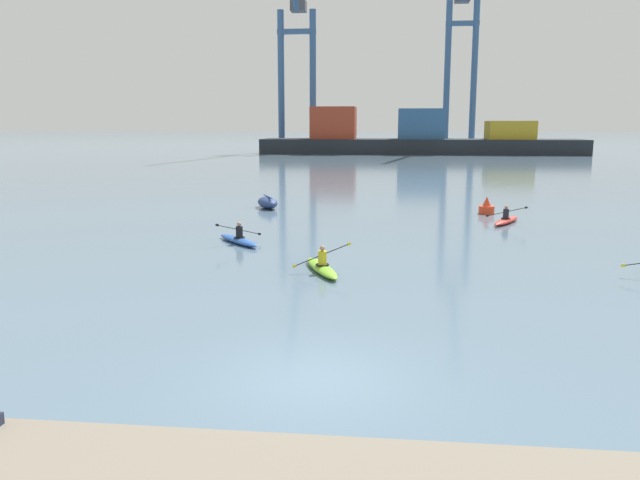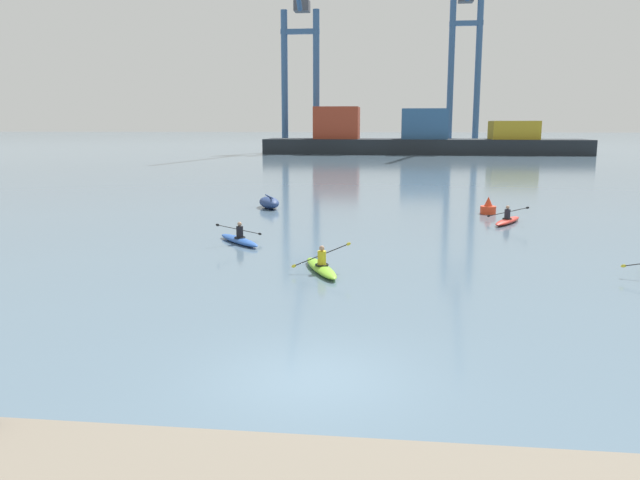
{
  "view_description": "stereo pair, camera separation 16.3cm",
  "coord_description": "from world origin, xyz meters",
  "px_view_note": "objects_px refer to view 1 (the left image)",
  "views": [
    {
      "loc": [
        1.43,
        -12.15,
        5.13
      ],
      "look_at": [
        -1.29,
        12.35,
        0.6
      ],
      "focal_mm": 35.47,
      "sensor_mm": 36.0,
      "label": 1
    },
    {
      "loc": [
        1.59,
        -12.13,
        5.13
      ],
      "look_at": [
        -1.29,
        12.35,
        0.6
      ],
      "focal_mm": 35.47,
      "sensor_mm": 36.0,
      "label": 2
    }
  ],
  "objects_px": {
    "container_barge": "(415,139)",
    "kayak_red": "(506,220)",
    "gantry_crane_west_mid": "(462,48)",
    "kayak_blue": "(239,239)",
    "gantry_crane_west": "(296,53)",
    "channel_buoy": "(487,207)",
    "capsized_dinghy": "(268,203)",
    "kayak_lime": "(322,267)"
  },
  "relations": [
    {
      "from": "capsized_dinghy",
      "to": "kayak_red",
      "type": "relative_size",
      "value": 0.86
    },
    {
      "from": "gantry_crane_west",
      "to": "kayak_blue",
      "type": "bearing_deg",
      "value": -83.17
    },
    {
      "from": "capsized_dinghy",
      "to": "kayak_lime",
      "type": "bearing_deg",
      "value": -72.73
    },
    {
      "from": "gantry_crane_west_mid",
      "to": "kayak_red",
      "type": "xyz_separation_m",
      "value": [
        -7.09,
        -94.27,
        -19.32
      ]
    },
    {
      "from": "kayak_blue",
      "to": "gantry_crane_west_mid",
      "type": "bearing_deg",
      "value": 78.98
    },
    {
      "from": "gantry_crane_west",
      "to": "kayak_red",
      "type": "distance_m",
      "value": 89.78
    },
    {
      "from": "gantry_crane_west_mid",
      "to": "capsized_dinghy",
      "type": "height_order",
      "value": "gantry_crane_west_mid"
    },
    {
      "from": "capsized_dinghy",
      "to": "kayak_blue",
      "type": "bearing_deg",
      "value": -85.2
    },
    {
      "from": "gantry_crane_west_mid",
      "to": "kayak_red",
      "type": "distance_m",
      "value": 96.49
    },
    {
      "from": "container_barge",
      "to": "kayak_red",
      "type": "relative_size",
      "value": 16.75
    },
    {
      "from": "gantry_crane_west_mid",
      "to": "kayak_lime",
      "type": "relative_size",
      "value": 12.55
    },
    {
      "from": "gantry_crane_west",
      "to": "gantry_crane_west_mid",
      "type": "xyz_separation_m",
      "value": [
        30.74,
        9.5,
        1.57
      ]
    },
    {
      "from": "gantry_crane_west",
      "to": "kayak_red",
      "type": "bearing_deg",
      "value": -74.41
    },
    {
      "from": "kayak_blue",
      "to": "kayak_red",
      "type": "height_order",
      "value": "kayak_red"
    },
    {
      "from": "container_barge",
      "to": "kayak_red",
      "type": "distance_m",
      "value": 79.05
    },
    {
      "from": "capsized_dinghy",
      "to": "kayak_blue",
      "type": "height_order",
      "value": "kayak_blue"
    },
    {
      "from": "channel_buoy",
      "to": "capsized_dinghy",
      "type": "bearing_deg",
      "value": 175.68
    },
    {
      "from": "container_barge",
      "to": "kayak_lime",
      "type": "height_order",
      "value": "container_barge"
    },
    {
      "from": "capsized_dinghy",
      "to": "kayak_red",
      "type": "bearing_deg",
      "value": -18.52
    },
    {
      "from": "container_barge",
      "to": "channel_buoy",
      "type": "bearing_deg",
      "value": -88.9
    },
    {
      "from": "container_barge",
      "to": "kayak_red",
      "type": "bearing_deg",
      "value": -88.58
    },
    {
      "from": "gantry_crane_west",
      "to": "capsized_dinghy",
      "type": "bearing_deg",
      "value": -82.88
    },
    {
      "from": "kayak_red",
      "to": "kayak_blue",
      "type": "bearing_deg",
      "value": -150.62
    },
    {
      "from": "channel_buoy",
      "to": "kayak_blue",
      "type": "xyz_separation_m",
      "value": [
        -12.14,
        -10.69,
        -0.19
      ]
    },
    {
      "from": "kayak_blue",
      "to": "kayak_red",
      "type": "bearing_deg",
      "value": 29.38
    },
    {
      "from": "kayak_lime",
      "to": "kayak_red",
      "type": "distance_m",
      "value": 14.75
    },
    {
      "from": "gantry_crane_west_mid",
      "to": "kayak_lime",
      "type": "height_order",
      "value": "gantry_crane_west_mid"
    },
    {
      "from": "kayak_lime",
      "to": "gantry_crane_west",
      "type": "bearing_deg",
      "value": 98.92
    },
    {
      "from": "gantry_crane_west",
      "to": "channel_buoy",
      "type": "relative_size",
      "value": 38.38
    },
    {
      "from": "gantry_crane_west_mid",
      "to": "kayak_lime",
      "type": "distance_m",
      "value": 109.21
    },
    {
      "from": "gantry_crane_west_mid",
      "to": "kayak_blue",
      "type": "bearing_deg",
      "value": -101.02
    },
    {
      "from": "gantry_crane_west",
      "to": "capsized_dinghy",
      "type": "relative_size",
      "value": 13.6
    },
    {
      "from": "capsized_dinghy",
      "to": "kayak_lime",
      "type": "distance_m",
      "value": 17.44
    },
    {
      "from": "channel_buoy",
      "to": "kayak_red",
      "type": "relative_size",
      "value": 0.3
    },
    {
      "from": "gantry_crane_west_mid",
      "to": "kayak_red",
      "type": "height_order",
      "value": "gantry_crane_west_mid"
    },
    {
      "from": "channel_buoy",
      "to": "kayak_lime",
      "type": "relative_size",
      "value": 0.3
    },
    {
      "from": "kayak_lime",
      "to": "kayak_red",
      "type": "bearing_deg",
      "value": 55.05
    },
    {
      "from": "container_barge",
      "to": "gantry_crane_west_mid",
      "type": "height_order",
      "value": "gantry_crane_west_mid"
    },
    {
      "from": "gantry_crane_west",
      "to": "capsized_dinghy",
      "type": "distance_m",
      "value": 82.72
    },
    {
      "from": "capsized_dinghy",
      "to": "kayak_red",
      "type": "xyz_separation_m",
      "value": [
        13.63,
        -4.56,
        -0.18
      ]
    },
    {
      "from": "gantry_crane_west_mid",
      "to": "channel_buoy",
      "type": "bearing_deg",
      "value": -94.79
    },
    {
      "from": "container_barge",
      "to": "gantry_crane_west",
      "type": "bearing_deg",
      "value": 165.06
    }
  ]
}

